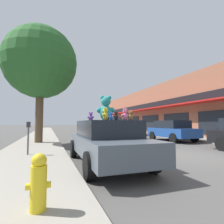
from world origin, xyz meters
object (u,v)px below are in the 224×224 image
object	(u,v)px
teddy_bear_giant	(106,109)
parked_car_far_center	(172,130)
teddy_bear_cream	(124,117)
street_tree	(41,63)
plush_art_car	(106,140)
teddy_bear_pink	(125,115)
parking_meter	(28,134)
teddy_bear_blue	(111,116)
teddy_bear_black	(116,116)
teddy_bear_purple	(91,117)
parked_car_far_right	(128,128)
fire_hydrant	(39,182)
teddy_bear_yellow	(105,114)
teddy_bear_brown	(131,115)

from	to	relation	value
teddy_bear_giant	parked_car_far_center	xyz separation A→B (m)	(7.05, 5.35, -1.03)
teddy_bear_cream	street_tree	size ratio (longest dim) A/B	0.03
teddy_bear_cream	teddy_bear_giant	bearing A→B (deg)	3.87
plush_art_car	teddy_bear_cream	distance (m)	0.99
teddy_bear_pink	parked_car_far_center	distance (m)	9.28
teddy_bear_cream	parking_meter	xyz separation A→B (m)	(-3.07, 2.24, -0.60)
teddy_bear_pink	teddy_bear_blue	size ratio (longest dim) A/B	1.25
teddy_bear_cream	teddy_bear_black	size ratio (longest dim) A/B	0.94
teddy_bear_purple	parked_car_far_center	xyz separation A→B (m)	(7.29, 4.16, -0.79)
teddy_bear_blue	parked_car_far_right	xyz separation A→B (m)	(6.96, 13.42, -0.79)
teddy_bear_giant	teddy_bear_purple	xyz separation A→B (m)	(-0.24, 1.19, -0.24)
parking_meter	fire_hydrant	bearing A→B (deg)	-82.80
street_tree	parked_car_far_center	bearing A→B (deg)	-6.67
teddy_bear_giant	parked_car_far_right	size ratio (longest dim) A/B	0.19
plush_art_car	teddy_bear_purple	bearing A→B (deg)	102.96
plush_art_car	teddy_bear_black	distance (m)	1.32
teddy_bear_giant	teddy_bear_yellow	bearing A→B (deg)	86.95
teddy_bear_brown	fire_hydrant	size ratio (longest dim) A/B	0.40
teddy_bear_blue	teddy_bear_black	xyz separation A→B (m)	(-0.12, -0.75, -0.02)
teddy_bear_yellow	teddy_bear_purple	xyz separation A→B (m)	(0.02, 1.97, -0.01)
teddy_bear_black	teddy_bear_yellow	bearing A→B (deg)	-76.27
teddy_bear_pink	teddy_bear_black	size ratio (longest dim) A/B	1.41
street_tree	parking_meter	bearing A→B (deg)	-92.17
parked_car_far_center	parked_car_far_right	world-z (taller)	parked_car_far_center
teddy_bear_giant	teddy_bear_brown	distance (m)	1.00
teddy_bear_brown	teddy_bear_giant	bearing A→B (deg)	-55.40
teddy_bear_purple	teddy_bear_black	size ratio (longest dim) A/B	1.45
teddy_bear_black	street_tree	xyz separation A→B (m)	(-2.35, 7.49, 3.72)
teddy_bear_brown	teddy_bear_blue	distance (m)	0.68
teddy_bear_cream	parking_meter	world-z (taller)	teddy_bear_cream
teddy_bear_yellow	teddy_bear_blue	size ratio (longest dim) A/B	1.33
teddy_bear_cream	parked_car_far_center	xyz separation A→B (m)	(6.52, 5.67, -0.73)
plush_art_car	teddy_bear_giant	distance (m)	1.08
teddy_bear_cream	teddy_bear_blue	world-z (taller)	teddy_bear_blue
teddy_bear_purple	street_tree	xyz separation A→B (m)	(-2.13, 5.27, 3.66)
teddy_bear_yellow	teddy_bear_purple	distance (m)	1.97
street_tree	fire_hydrant	world-z (taller)	street_tree
fire_hydrant	teddy_bear_giant	bearing A→B (deg)	56.39
parked_car_far_right	street_tree	size ratio (longest dim) A/B	0.62
parked_car_far_center	teddy_bear_black	bearing A→B (deg)	-137.95
teddy_bear_pink	teddy_bear_yellow	bearing A→B (deg)	-39.90
teddy_bear_cream	parked_car_far_right	xyz separation A→B (m)	(6.52, 13.45, -0.77)
street_tree	fire_hydrant	distance (m)	10.51
teddy_bear_yellow	street_tree	world-z (taller)	street_tree
teddy_bear_cream	teddy_bear_blue	xyz separation A→B (m)	(-0.44, 0.03, 0.02)
teddy_bear_black	fire_hydrant	xyz separation A→B (m)	(-1.91, -1.88, -1.02)
teddy_bear_blue	fire_hydrant	distance (m)	3.47
parked_car_far_center	parking_meter	bearing A→B (deg)	-160.38
teddy_bear_blue	parked_car_far_right	distance (m)	15.14
teddy_bear_cream	street_tree	world-z (taller)	street_tree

